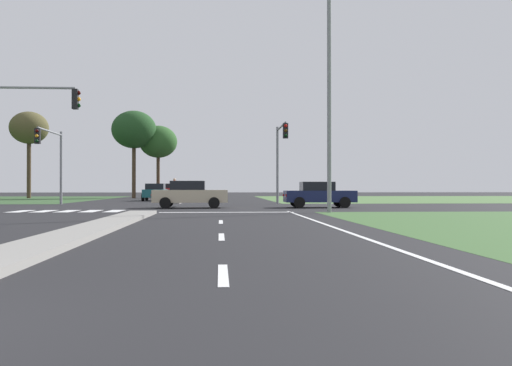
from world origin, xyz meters
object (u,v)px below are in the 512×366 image
at_px(traffic_signal_near_left, 18,124).
at_px(treeline_second, 29,129).
at_px(pedestrian_at_median, 174,187).
at_px(traffic_signal_far_right, 280,148).
at_px(car_beige_second, 190,194).
at_px(car_navy_third, 319,194).
at_px(car_red_near, 169,191).
at_px(treeline_fourth, 158,142).
at_px(treeline_third, 134,130).
at_px(street_lamp_second, 333,89).
at_px(traffic_signal_far_left, 52,151).
at_px(car_teal_fourth, 155,192).

xyz_separation_m(traffic_signal_near_left, treeline_second, (-11.39, 36.91, 3.44)).
bearing_deg(pedestrian_at_median, traffic_signal_far_right, 125.99).
height_order(car_beige_second, traffic_signal_near_left, traffic_signal_near_left).
bearing_deg(traffic_signal_near_left, treeline_second, 107.15).
bearing_deg(treeline_second, car_navy_third, -49.15).
distance_m(car_red_near, treeline_fourth, 5.61).
relative_size(car_beige_second, treeline_third, 0.45).
distance_m(traffic_signal_far_right, treeline_fourth, 28.36).
relative_size(car_beige_second, street_lamp_second, 0.41).
bearing_deg(traffic_signal_near_left, street_lamp_second, -3.25).
xyz_separation_m(traffic_signal_far_right, traffic_signal_far_left, (-15.20, -0.18, -0.27)).
bearing_deg(traffic_signal_far_left, street_lamp_second, -35.90).
bearing_deg(car_beige_second, car_navy_third, 91.72).
relative_size(traffic_signal_far_left, treeline_third, 0.59).
distance_m(car_teal_fourth, traffic_signal_near_left, 24.23).
bearing_deg(treeline_second, traffic_signal_far_right, -45.74).
xyz_separation_m(traffic_signal_far_right, treeline_second, (-25.04, 25.70, 3.80)).
bearing_deg(treeline_fourth, car_teal_fourth, -85.05).
xyz_separation_m(street_lamp_second, treeline_third, (-14.69, 36.66, 1.57)).
bearing_deg(car_teal_fourth, traffic_signal_far_right, 128.24).
xyz_separation_m(car_navy_third, pedestrian_at_median, (-9.47, 12.60, 0.44)).
distance_m(traffic_signal_far_right, street_lamp_second, 12.29).
bearing_deg(treeline_third, treeline_fourth, 30.00).
bearing_deg(traffic_signal_far_left, car_red_near, 78.65).
height_order(traffic_signal_far_left, treeline_second, treeline_second).
bearing_deg(car_red_near, street_lamp_second, 105.86).
relative_size(traffic_signal_far_left, pedestrian_at_median, 3.15).
bearing_deg(car_navy_third, treeline_fourth, -157.87).
height_order(car_beige_second, traffic_signal_far_left, traffic_signal_far_left).
bearing_deg(treeline_third, pedestrian_at_median, -71.61).
distance_m(car_teal_fourth, treeline_third, 14.33).
height_order(car_navy_third, car_teal_fourth, car_teal_fourth).
relative_size(traffic_signal_near_left, treeline_fourth, 0.76).
bearing_deg(car_beige_second, treeline_second, -148.41).
relative_size(car_red_near, car_beige_second, 1.05).
relative_size(car_red_near, street_lamp_second, 0.43).
height_order(car_red_near, street_lamp_second, street_lamp_second).
bearing_deg(treeline_second, car_teal_fourth, -41.01).
xyz_separation_m(car_beige_second, pedestrian_at_median, (-1.88, 12.83, 0.42)).
distance_m(car_beige_second, treeline_fourth, 32.41).
bearing_deg(traffic_signal_near_left, treeline_third, 89.72).
xyz_separation_m(car_beige_second, treeline_second, (-19.19, 31.20, 6.85)).
xyz_separation_m(car_teal_fourth, treeline_fourth, (-1.17, 13.57, 5.48)).
height_order(street_lamp_second, treeline_fourth, street_lamp_second).
height_order(pedestrian_at_median, treeline_third, treeline_third).
relative_size(car_beige_second, car_teal_fourth, 1.04).
height_order(traffic_signal_near_left, pedestrian_at_median, traffic_signal_near_left).
xyz_separation_m(traffic_signal_far_left, treeline_third, (1.72, 24.78, 3.87)).
distance_m(traffic_signal_far_right, treeline_third, 28.28).
xyz_separation_m(traffic_signal_far_left, treeline_fourth, (4.20, 26.21, 2.68)).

